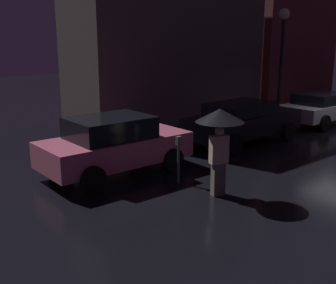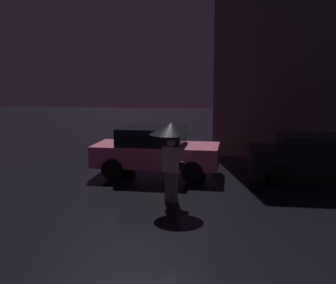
{
  "view_description": "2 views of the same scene",
  "coord_description": "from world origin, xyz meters",
  "px_view_note": "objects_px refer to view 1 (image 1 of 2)",
  "views": [
    {
      "loc": [
        -15.13,
        -7.56,
        3.58
      ],
      "look_at": [
        -8.98,
        -0.24,
        1.14
      ],
      "focal_mm": 45.0,
      "sensor_mm": 36.0,
      "label": 1
    },
    {
      "loc": [
        -6.97,
        -11.5,
        3.13
      ],
      "look_at": [
        -8.69,
        0.0,
        1.32
      ],
      "focal_mm": 45.0,
      "sensor_mm": 36.0,
      "label": 2
    }
  ],
  "objects_px": {
    "parked_car_black": "(243,121)",
    "parked_car_white": "(321,107)",
    "parking_meter": "(178,154)",
    "street_lamp_near": "(283,38)",
    "pedestrian_with_umbrella": "(220,126)",
    "parked_car_pink": "(114,144)"
  },
  "relations": [
    {
      "from": "parked_car_black",
      "to": "parked_car_white",
      "type": "bearing_deg",
      "value": -2.31
    },
    {
      "from": "parking_meter",
      "to": "parked_car_black",
      "type": "bearing_deg",
      "value": 20.71
    },
    {
      "from": "street_lamp_near",
      "to": "pedestrian_with_umbrella",
      "type": "bearing_deg",
      "value": -151.62
    },
    {
      "from": "parked_car_pink",
      "to": "parking_meter",
      "type": "bearing_deg",
      "value": -64.52
    },
    {
      "from": "parking_meter",
      "to": "street_lamp_near",
      "type": "xyz_separation_m",
      "value": [
        9.38,
        3.79,
        2.71
      ]
    },
    {
      "from": "pedestrian_with_umbrella",
      "to": "parked_car_black",
      "type": "bearing_deg",
      "value": 51.97
    },
    {
      "from": "pedestrian_with_umbrella",
      "to": "parking_meter",
      "type": "xyz_separation_m",
      "value": [
        -0.15,
        1.2,
        -0.89
      ]
    },
    {
      "from": "pedestrian_with_umbrella",
      "to": "parking_meter",
      "type": "distance_m",
      "value": 1.5
    },
    {
      "from": "parked_car_black",
      "to": "pedestrian_with_umbrella",
      "type": "distance_m",
      "value": 5.2
    },
    {
      "from": "parked_car_pink",
      "to": "pedestrian_with_umbrella",
      "type": "xyz_separation_m",
      "value": [
        0.92,
        -2.88,
        0.84
      ]
    },
    {
      "from": "parked_car_pink",
      "to": "street_lamp_near",
      "type": "xyz_separation_m",
      "value": [
        10.15,
        2.11,
        2.66
      ]
    },
    {
      "from": "parked_car_pink",
      "to": "parked_car_white",
      "type": "height_order",
      "value": "parked_car_pink"
    },
    {
      "from": "parked_car_black",
      "to": "parking_meter",
      "type": "height_order",
      "value": "parked_car_black"
    },
    {
      "from": "pedestrian_with_umbrella",
      "to": "street_lamp_near",
      "type": "xyz_separation_m",
      "value": [
        9.23,
        4.98,
        1.82
      ]
    },
    {
      "from": "parked_car_white",
      "to": "street_lamp_near",
      "type": "xyz_separation_m",
      "value": [
        0.1,
        2.17,
        2.75
      ]
    },
    {
      "from": "parked_car_pink",
      "to": "street_lamp_near",
      "type": "height_order",
      "value": "street_lamp_near"
    },
    {
      "from": "parked_car_white",
      "to": "street_lamp_near",
      "type": "bearing_deg",
      "value": 87.65
    },
    {
      "from": "parked_car_white",
      "to": "pedestrian_with_umbrella",
      "type": "bearing_deg",
      "value": -162.57
    },
    {
      "from": "parked_car_pink",
      "to": "parked_car_black",
      "type": "xyz_separation_m",
      "value": [
        5.17,
        -0.02,
        -0.05
      ]
    },
    {
      "from": "parked_car_pink",
      "to": "parked_car_white",
      "type": "relative_size",
      "value": 0.99
    },
    {
      "from": "parked_car_white",
      "to": "pedestrian_with_umbrella",
      "type": "height_order",
      "value": "pedestrian_with_umbrella"
    },
    {
      "from": "parked_car_white",
      "to": "pedestrian_with_umbrella",
      "type": "distance_m",
      "value": 9.59
    }
  ]
}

